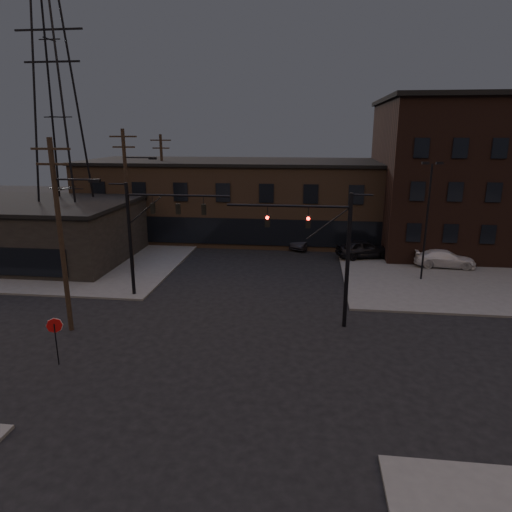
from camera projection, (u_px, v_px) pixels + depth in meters
The scene contains 18 objects.
ground at pixel (223, 355), 23.83m from camera, with size 140.00×140.00×0.00m, color black.
sidewalk_ne at pixel (502, 257), 42.25m from camera, with size 30.00×30.00×0.15m, color #474744.
sidewalk_nw at pixel (56, 243), 47.48m from camera, with size 30.00×30.00×0.15m, color #474744.
building_row at pixel (272, 201), 49.57m from camera, with size 40.00×12.00×8.00m, color #4B3728.
building_right at pixel (496, 177), 44.25m from camera, with size 22.00×16.00×14.00m, color black.
building_left at pixel (38, 233), 40.86m from camera, with size 16.00×12.00×5.00m, color black.
traffic_signal_near at pixel (328, 246), 26.20m from camera, with size 7.12×0.24×8.00m.
traffic_signal_far at pixel (147, 227), 30.96m from camera, with size 7.12×0.24×8.00m.
stop_sign at pixel (55, 330), 22.39m from camera, with size 0.72×0.33×2.48m.
utility_pole_near at pixel (61, 232), 25.31m from camera, with size 3.70×0.28×11.00m.
utility_pole_mid at pixel (128, 197), 36.85m from camera, with size 3.70×0.28×11.50m.
utility_pole_far at pixel (163, 185), 48.55m from camera, with size 2.20×0.28×11.00m.
transmission_tower at pixel (58, 117), 39.89m from camera, with size 7.00×7.00×25.00m, color black, non-canonical shape.
lot_light_a at pixel (428, 211), 34.23m from camera, with size 1.50×0.28×9.14m.
lot_light_b at pixel (487, 203), 38.30m from camera, with size 1.50×0.28×9.14m.
parked_car_lot_a at pixel (364, 249), 41.43m from camera, with size 2.01×5.00×1.70m, color black.
parked_car_lot_b at pixel (444, 258), 38.68m from camera, with size 2.03×4.98×1.45m, color silver.
car_crossing at pixel (306, 241), 45.53m from camera, with size 1.51×4.32×1.42m, color black.
Camera 1 is at (4.36, -21.24, 11.30)m, focal length 32.00 mm.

